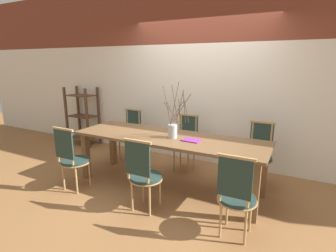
# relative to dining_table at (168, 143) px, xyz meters

# --- Properties ---
(ground_plane) EXTENTS (16.00, 16.00, 0.00)m
(ground_plane) POSITION_rel_dining_table_xyz_m (0.00, 0.00, -0.67)
(ground_plane) COLOR olive
(wall_rear) EXTENTS (12.00, 0.06, 3.20)m
(wall_rear) POSITION_rel_dining_table_xyz_m (0.00, 1.23, 0.93)
(wall_rear) COLOR silver
(wall_rear) RESTS_ON ground_plane
(dining_table) EXTENTS (2.76, 0.86, 0.77)m
(dining_table) POSITION_rel_dining_table_xyz_m (0.00, 0.00, 0.00)
(dining_table) COLOR brown
(dining_table) RESTS_ON ground_plane
(chair_near_leftend) EXTENTS (0.41, 0.41, 0.94)m
(chair_near_leftend) POSITION_rel_dining_table_xyz_m (-1.14, -0.71, -0.18)
(chair_near_leftend) COLOR #233833
(chair_near_leftend) RESTS_ON ground_plane
(chair_near_left) EXTENTS (0.41, 0.41, 0.94)m
(chair_near_left) POSITION_rel_dining_table_xyz_m (0.04, -0.71, -0.18)
(chair_near_left) COLOR #233833
(chair_near_left) RESTS_ON ground_plane
(chair_near_center) EXTENTS (0.41, 0.41, 0.94)m
(chair_near_center) POSITION_rel_dining_table_xyz_m (1.15, -0.71, -0.18)
(chair_near_center) COLOR #233833
(chair_near_center) RESTS_ON ground_plane
(chair_far_leftend) EXTENTS (0.41, 0.41, 0.94)m
(chair_far_leftend) POSITION_rel_dining_table_xyz_m (-1.17, 0.71, -0.18)
(chair_far_leftend) COLOR #233833
(chair_far_leftend) RESTS_ON ground_plane
(chair_far_left) EXTENTS (0.41, 0.41, 0.94)m
(chair_far_left) POSITION_rel_dining_table_xyz_m (-0.04, 0.71, -0.18)
(chair_far_left) COLOR #233833
(chair_far_left) RESTS_ON ground_plane
(chair_far_center) EXTENTS (0.41, 0.41, 0.94)m
(chair_far_center) POSITION_rel_dining_table_xyz_m (1.15, 0.71, -0.18)
(chair_far_center) COLOR #233833
(chair_far_center) RESTS_ON ground_plane
(vase_centerpiece) EXTENTS (0.35, 0.40, 0.77)m
(vase_centerpiece) POSITION_rel_dining_table_xyz_m (0.10, -0.03, 0.22)
(vase_centerpiece) COLOR #B2BCC1
(vase_centerpiece) RESTS_ON dining_table
(book_stack) EXTENTS (0.25, 0.18, 0.01)m
(book_stack) POSITION_rel_dining_table_xyz_m (0.38, -0.05, 0.10)
(book_stack) COLOR #842D8C
(book_stack) RESTS_ON dining_table
(shelving_rack) EXTENTS (0.65, 0.40, 1.27)m
(shelving_rack) POSITION_rel_dining_table_xyz_m (-2.61, 0.97, -0.04)
(shelving_rack) COLOR #513823
(shelving_rack) RESTS_ON ground_plane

